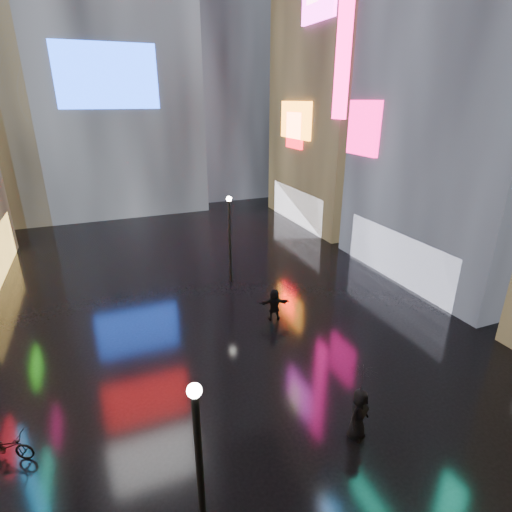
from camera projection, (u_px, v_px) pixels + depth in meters
ground at (205, 289)px, 23.09m from camera, size 140.00×140.00×0.00m
building_right_mid at (507, 1)px, 20.55m from camera, size 10.28×13.70×30.00m
building_right_far at (357, 50)px, 32.14m from camera, size 10.28×12.00×28.00m
tower_flank_right at (215, 31)px, 42.43m from camera, size 12.00×12.00×34.00m
lamp_near at (200, 471)px, 8.42m from camera, size 0.30×0.30×5.20m
lamp_far at (230, 234)px, 23.13m from camera, size 0.30×0.30×5.20m
pedestrian_4 at (359, 414)px, 12.72m from camera, size 1.04×0.88×1.81m
pedestrian_5 at (274, 305)px, 19.66m from camera, size 1.60×0.85×1.65m
umbrella_2 at (363, 380)px, 12.24m from camera, size 0.96×0.98×0.82m
bicycle at (6, 446)px, 12.09m from camera, size 1.81×1.27×0.90m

